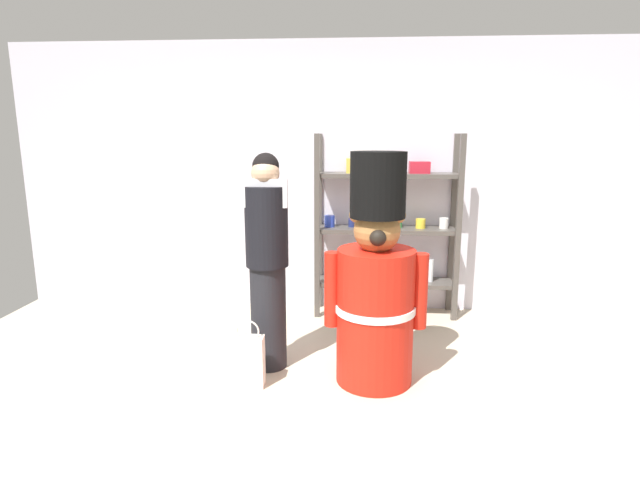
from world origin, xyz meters
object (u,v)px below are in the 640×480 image
teddy_bear_guard (376,288)px  shopping_bag (249,360)px  merchandise_shelf (386,225)px  person_shopper (267,259)px

teddy_bear_guard → shopping_bag: teddy_bear_guard is taller
merchandise_shelf → teddy_bear_guard: size_ratio=1.07×
merchandise_shelf → shopping_bag: bearing=-123.1°
merchandise_shelf → shopping_bag: 1.99m
teddy_bear_guard → person_shopper: size_ratio=1.01×
merchandise_shelf → person_shopper: size_ratio=1.08×
merchandise_shelf → shopping_bag: merchandise_shelf is taller
teddy_bear_guard → person_shopper: bearing=167.4°
merchandise_shelf → teddy_bear_guard: bearing=-95.8°
person_shopper → shopping_bag: person_shopper is taller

